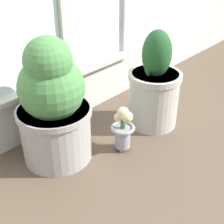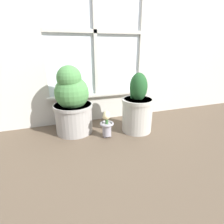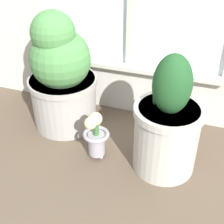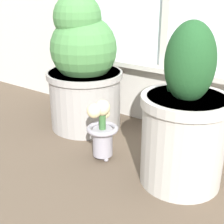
% 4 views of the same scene
% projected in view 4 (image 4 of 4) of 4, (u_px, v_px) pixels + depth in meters
% --- Properties ---
extents(ground_plane, '(10.00, 10.00, 0.00)m').
position_uv_depth(ground_plane, '(79.00, 181.00, 1.17)').
color(ground_plane, brown).
extents(potted_plant_left, '(0.37, 0.37, 0.65)m').
position_uv_depth(potted_plant_left, '(84.00, 69.00, 1.51)').
color(potted_plant_left, '#9E9993').
rests_on(potted_plant_left, ground_plane).
extents(potted_plant_right, '(0.31, 0.31, 0.58)m').
position_uv_depth(potted_plant_right, '(184.00, 123.00, 1.09)').
color(potted_plant_right, '#B7B2A8').
rests_on(potted_plant_right, ground_plane).
extents(flower_vase, '(0.13, 0.13, 0.26)m').
position_uv_depth(flower_vase, '(102.00, 129.00, 1.27)').
color(flower_vase, '#99939E').
rests_on(flower_vase, ground_plane).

